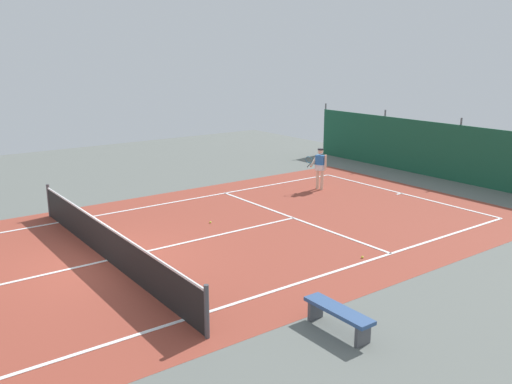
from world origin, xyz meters
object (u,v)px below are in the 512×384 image
at_px(tennis_player, 320,166).
at_px(courtside_bench, 338,314).
at_px(tennis_ball_near_player, 362,257).
at_px(tennis_net, 106,242).
at_px(tennis_ball_midcourt, 210,222).

height_order(tennis_player, courtside_bench, tennis_player).
height_order(tennis_player, tennis_ball_near_player, tennis_player).
bearing_deg(tennis_ball_near_player, courtside_bench, -53.77).
distance_m(tennis_net, tennis_ball_midcourt, 4.10).
height_order(tennis_net, tennis_ball_midcourt, tennis_net).
relative_size(tennis_player, courtside_bench, 1.03).
bearing_deg(courtside_bench, tennis_ball_near_player, 126.23).
relative_size(tennis_net, tennis_ball_near_player, 153.33).
bearing_deg(tennis_player, tennis_ball_midcourt, 82.28).
height_order(tennis_ball_midcourt, courtside_bench, courtside_bench).
xyz_separation_m(tennis_net, tennis_player, (-2.42, 9.80, 0.45)).
height_order(tennis_net, courtside_bench, tennis_net).
distance_m(tennis_net, courtside_bench, 6.68).
distance_m(tennis_net, tennis_ball_near_player, 6.76).
bearing_deg(tennis_player, tennis_ball_near_player, 126.17).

